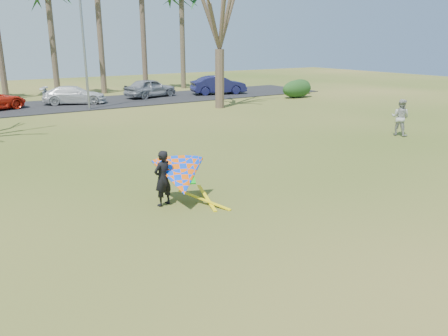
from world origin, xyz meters
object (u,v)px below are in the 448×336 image
bare_tree_right (219,9)px  streetlight (86,42)px  car_3 (74,95)px  car_4 (150,88)px  kite_flyer (179,177)px  pedestrian_a (400,118)px  car_5 (218,85)px

bare_tree_right → streetlight: size_ratio=1.15×
car_3 → car_4: car_4 is taller
car_3 → kite_flyer: (-2.94, -22.45, 0.14)m
car_4 → pedestrian_a: 20.92m
car_4 → streetlight: bearing=107.1°
streetlight → pedestrian_a: (10.31, -16.73, -3.56)m
bare_tree_right → car_3: bare_tree_right is taller
streetlight → car_3: size_ratio=1.79×
bare_tree_right → car_5: bare_tree_right is taller
car_4 → car_5: car_5 is taller
pedestrian_a → car_5: bearing=-22.1°
car_4 → kite_flyer: (-9.24, -23.06, 0.03)m
streetlight → car_5: (11.86, 2.55, -3.63)m
car_4 → kite_flyer: size_ratio=1.85×
car_4 → kite_flyer: 24.84m
car_3 → car_5: car_5 is taller
bare_tree_right → streetlight: (-7.84, 4.00, -2.10)m
car_4 → car_3: bearing=80.8°
car_3 → kite_flyer: size_ratio=1.87×
bare_tree_right → kite_flyer: size_ratio=3.86×
car_4 → bare_tree_right: bearing=178.5°
car_3 → car_5: bearing=-71.1°
streetlight → kite_flyer: streetlight is taller
pedestrian_a → kite_flyer: (-13.55, -2.59, -0.06)m
car_3 → car_5: size_ratio=0.94×
car_3 → bare_tree_right: bearing=-109.6°
kite_flyer → car_3: bearing=82.5°
streetlight → car_3: (-0.29, 3.13, -3.76)m
car_5 → pedestrian_a: bearing=-170.9°
pedestrian_a → car_3: bearing=10.6°
car_5 → kite_flyer: bearing=159.1°
streetlight → car_4: size_ratio=1.81×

